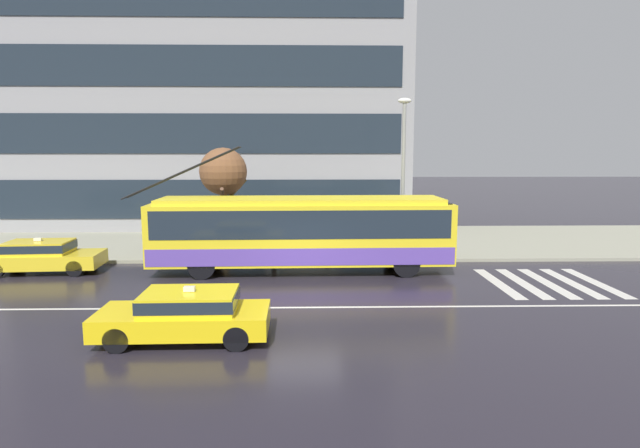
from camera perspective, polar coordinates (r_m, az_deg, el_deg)
The scene contains 18 objects.
ground_plane at distance 17.46m, azimuth -1.79°, elevation -7.93°, with size 160.00×160.00×0.00m, color #242029.
sidewalk_slab at distance 27.51m, azimuth -1.61°, elevation -1.90°, with size 80.00×10.00×0.14m, color gray.
crosswalk_stripe_edge_near at distance 20.27m, azimuth 18.82°, elevation -6.10°, with size 0.44×4.40×0.01m, color beige.
crosswalk_stripe_inner_a at distance 20.60m, azimuth 21.18°, elevation -6.00°, with size 0.44×4.40×0.01m, color beige.
crosswalk_stripe_center at distance 20.96m, azimuth 23.47°, elevation -5.89°, with size 0.44×4.40×0.01m, color beige.
crosswalk_stripe_inner_b at distance 21.35m, azimuth 25.68°, elevation -5.77°, with size 0.44×4.40×0.01m, color beige.
crosswalk_stripe_edge_far at distance 21.77m, azimuth 27.80°, elevation -5.65°, with size 0.44×4.40×0.01m, color beige.
lane_centre_line at distance 16.31m, azimuth -1.83°, elevation -9.08°, with size 72.00×0.14×0.01m, color silver.
trolleybus at distance 20.74m, azimuth -2.00°, elevation -0.78°, with size 12.79×2.77×4.98m.
taxi_queued_behind_bus at distance 23.44m, azimuth -28.04°, elevation -3.01°, with size 4.49×2.10×1.39m.
taxi_oncoming_near at distance 13.89m, azimuth -14.39°, elevation -9.38°, with size 4.34×1.90×1.39m.
bus_shelter at distance 24.67m, azimuth -1.98°, elevation 1.32°, with size 3.66×1.50×2.43m.
pedestrian_at_shelter at distance 23.61m, azimuth -5.07°, elevation 0.62°, with size 1.15×1.15×2.05m.
pedestrian_approaching_curb at distance 25.06m, azimuth 0.98°, elevation 0.89°, with size 1.10×1.10×1.92m.
pedestrian_walking_past at distance 25.62m, azimuth 9.15°, elevation -0.35°, with size 0.47×0.47×1.66m.
street_lamp at distance 23.51m, azimuth 9.07°, elevation 6.50°, with size 0.60×0.32×6.93m.
street_tree_bare at distance 24.63m, azimuth -10.49°, elevation 5.45°, with size 2.19×2.49×4.80m.
office_tower_corner_left at distance 38.00m, azimuth -11.16°, elevation 17.85°, with size 24.70×14.06×22.78m.
Camera 1 is at (0.16, -16.79, 4.78)m, focal length 29.35 mm.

